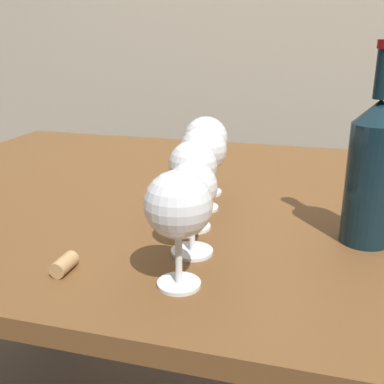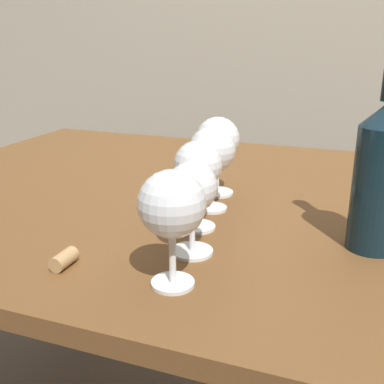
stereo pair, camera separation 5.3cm
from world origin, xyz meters
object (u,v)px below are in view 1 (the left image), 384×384
Objects in this scene: wine_glass_amber at (178,207)px; wine_glass_empty at (192,191)px; wine_glass_white at (203,151)px; wine_glass_merlot at (193,167)px; cork at (64,264)px; wine_glass_chardonnay at (206,140)px; wine_bottle at (373,169)px.

wine_glass_empty is (-0.01, 0.09, -0.01)m from wine_glass_amber.
wine_glass_white is at bearing 97.92° from wine_glass_amber.
cork is at bearing -123.56° from wine_glass_merlot.
wine_glass_empty is at bearing -80.13° from wine_glass_chardonnay.
wine_glass_chardonnay is 0.40m from cork.
wine_glass_empty is 0.09m from wine_glass_merlot.
wine_glass_white is (-0.04, 0.28, 0.00)m from wine_glass_amber.
wine_glass_amber is 0.28m from wine_glass_white.
wine_glass_white reaches higher than cork.
wine_glass_white reaches higher than wine_glass_empty.
wine_glass_empty is at bearing 33.97° from cork.
wine_glass_merlot is 0.25m from cork.
wine_bottle is (0.27, -0.07, 0.01)m from wine_glass_white.
wine_glass_chardonnay is at bearing 151.27° from wine_bottle.
wine_glass_empty is 0.46× the size of wine_bottle.
wine_glass_chardonnay is 0.33m from wine_bottle.
wine_glass_amber is 1.03× the size of wine_glass_merlot.
wine_glass_white is at bearing 99.19° from wine_glass_empty.
wine_glass_chardonnay is (-0.05, 0.27, 0.01)m from wine_glass_empty.
wine_glass_merlot reaches higher than wine_glass_empty.
wine_glass_empty is at bearing -155.94° from wine_bottle.
wine_glass_empty is at bearing 95.44° from wine_glass_amber.
wine_glass_white reaches higher than wine_glass_amber.
wine_glass_merlot is at bearing 56.44° from cork.
wine_glass_chardonnay is (-0.02, 0.09, -0.00)m from wine_glass_white.
wine_glass_white is (-0.03, 0.18, 0.01)m from wine_glass_empty.
wine_bottle is at bearing 28.04° from cork.
wine_glass_amber is 0.98× the size of wine_glass_chardonnay.
wine_glass_empty is 0.27m from wine_bottle.
wine_glass_amber is 0.19m from wine_glass_merlot.
wine_glass_merlot is 0.96× the size of wine_glass_white.
wine_bottle reaches higher than cork.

